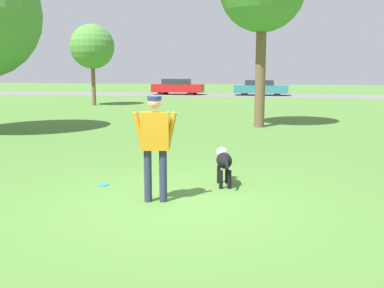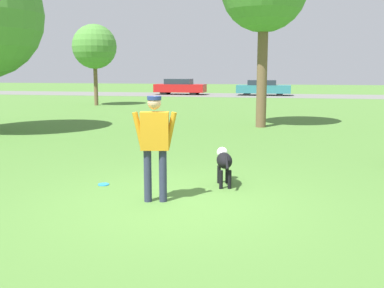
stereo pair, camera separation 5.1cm
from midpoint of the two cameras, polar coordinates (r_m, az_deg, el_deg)
ground_plane at (r=7.60m, az=-2.26°, el=-7.45°), size 120.00×120.00×0.00m
far_road_strip at (r=38.63m, az=8.58°, el=6.11°), size 120.00×6.00×0.01m
person at (r=7.45m, az=-4.92°, el=0.65°), size 0.74×0.31×1.78m
dog at (r=8.63m, az=3.89°, el=-2.15°), size 0.45×1.08×0.68m
frisbee at (r=8.88m, az=-11.37°, el=-5.08°), size 0.22×0.22×0.02m
tree_far_left at (r=28.49m, az=-12.61°, el=11.96°), size 2.68×2.68×4.91m
parked_car_red at (r=39.74m, az=-1.89°, el=7.28°), size 4.45×1.87×1.37m
parked_car_teal at (r=38.88m, az=8.69°, el=7.08°), size 4.53×1.79×1.30m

